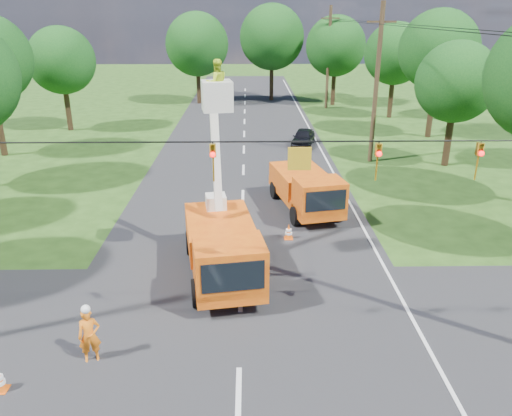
{
  "coord_description": "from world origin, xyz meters",
  "views": [
    {
      "loc": [
        0.28,
        -10.26,
        9.33
      ],
      "look_at": [
        0.57,
        6.86,
        2.6
      ],
      "focal_mm": 35.0,
      "sensor_mm": 36.0,
      "label": 1
    }
  ],
  "objects_px": {
    "bucket_truck": "(222,237)",
    "tree_right_e": "(395,54)",
    "tree_far_b": "(272,37)",
    "second_truck": "(306,189)",
    "traffic_cone_3": "(289,232)",
    "pole_right_far": "(328,57)",
    "tree_far_c": "(336,46)",
    "tree_far_a": "(197,44)",
    "tree_left_f": "(61,61)",
    "ground_worker": "(89,336)",
    "distant_car": "(303,137)",
    "tree_right_c": "(456,82)",
    "tree_right_d": "(439,50)",
    "traffic_cone_2": "(252,246)",
    "traffic_cone_7": "(312,183)",
    "pole_right_mid": "(376,84)"
  },
  "relations": [
    {
      "from": "bucket_truck",
      "to": "tree_right_e",
      "type": "bearing_deg",
      "value": 55.62
    },
    {
      "from": "tree_right_e",
      "to": "tree_far_b",
      "type": "bearing_deg",
      "value": 137.2
    },
    {
      "from": "second_truck",
      "to": "traffic_cone_3",
      "type": "xyz_separation_m",
      "value": [
        -1.12,
        -3.36,
        -0.8
      ]
    },
    {
      "from": "pole_right_far",
      "to": "tree_far_c",
      "type": "relative_size",
      "value": 1.09
    },
    {
      "from": "second_truck",
      "to": "tree_far_a",
      "type": "distance_m",
      "value": 33.36
    },
    {
      "from": "traffic_cone_3",
      "to": "tree_far_a",
      "type": "height_order",
      "value": "tree_far_a"
    },
    {
      "from": "tree_left_f",
      "to": "tree_far_c",
      "type": "bearing_deg",
      "value": 26.28
    },
    {
      "from": "ground_worker",
      "to": "tree_far_c",
      "type": "xyz_separation_m",
      "value": [
        13.71,
        42.44,
        5.21
      ]
    },
    {
      "from": "pole_right_far",
      "to": "tree_right_e",
      "type": "relative_size",
      "value": 1.16
    },
    {
      "from": "ground_worker",
      "to": "distant_car",
      "type": "height_order",
      "value": "ground_worker"
    },
    {
      "from": "bucket_truck",
      "to": "pole_right_far",
      "type": "height_order",
      "value": "pole_right_far"
    },
    {
      "from": "tree_right_e",
      "to": "tree_far_c",
      "type": "height_order",
      "value": "tree_far_c"
    },
    {
      "from": "tree_left_f",
      "to": "tree_right_c",
      "type": "relative_size",
      "value": 1.07
    },
    {
      "from": "distant_car",
      "to": "tree_right_d",
      "type": "relative_size",
      "value": 0.37
    },
    {
      "from": "traffic_cone_2",
      "to": "tree_right_e",
      "type": "distance_m",
      "value": 32.14
    },
    {
      "from": "ground_worker",
      "to": "tree_far_c",
      "type": "relative_size",
      "value": 0.18
    },
    {
      "from": "distant_car",
      "to": "traffic_cone_7",
      "type": "distance_m",
      "value": 10.01
    },
    {
      "from": "distant_car",
      "to": "tree_right_d",
      "type": "xyz_separation_m",
      "value": [
        10.35,
        2.71,
        6.06
      ]
    },
    {
      "from": "traffic_cone_7",
      "to": "distant_car",
      "type": "bearing_deg",
      "value": 86.88
    },
    {
      "from": "tree_right_d",
      "to": "tree_far_a",
      "type": "bearing_deg",
      "value": 141.06
    },
    {
      "from": "pole_right_far",
      "to": "tree_right_c",
      "type": "relative_size",
      "value": 1.28
    },
    {
      "from": "traffic_cone_7",
      "to": "tree_left_f",
      "type": "distance_m",
      "value": 25.0
    },
    {
      "from": "bucket_truck",
      "to": "traffic_cone_7",
      "type": "relative_size",
      "value": 11.12
    },
    {
      "from": "traffic_cone_7",
      "to": "pole_right_mid",
      "type": "relative_size",
      "value": 0.07
    },
    {
      "from": "second_truck",
      "to": "tree_far_b",
      "type": "xyz_separation_m",
      "value": [
        -0.17,
        33.95,
        5.65
      ]
    },
    {
      "from": "pole_right_far",
      "to": "tree_far_a",
      "type": "height_order",
      "value": "pole_right_far"
    },
    {
      "from": "tree_right_c",
      "to": "tree_far_c",
      "type": "distance_m",
      "value": 23.31
    },
    {
      "from": "tree_far_a",
      "to": "tree_right_c",
      "type": "bearing_deg",
      "value": -52.83
    },
    {
      "from": "bucket_truck",
      "to": "traffic_cone_2",
      "type": "xyz_separation_m",
      "value": [
        1.1,
        1.89,
        -1.29
      ]
    },
    {
      "from": "distant_car",
      "to": "tree_left_f",
      "type": "height_order",
      "value": "tree_left_f"
    },
    {
      "from": "traffic_cone_2",
      "to": "pole_right_far",
      "type": "relative_size",
      "value": 0.07
    },
    {
      "from": "second_truck",
      "to": "tree_right_e",
      "type": "height_order",
      "value": "tree_right_e"
    },
    {
      "from": "pole_right_mid",
      "to": "tree_far_b",
      "type": "xyz_separation_m",
      "value": [
        -5.5,
        25.0,
        1.7
      ]
    },
    {
      "from": "traffic_cone_3",
      "to": "tree_left_f",
      "type": "bearing_deg",
      "value": 127.07
    },
    {
      "from": "bucket_truck",
      "to": "tree_right_d",
      "type": "bearing_deg",
      "value": 46.54
    },
    {
      "from": "ground_worker",
      "to": "traffic_cone_2",
      "type": "xyz_separation_m",
      "value": [
        4.64,
        6.73,
        -0.49
      ]
    },
    {
      "from": "second_truck",
      "to": "tree_right_c",
      "type": "height_order",
      "value": "tree_right_c"
    },
    {
      "from": "traffic_cone_2",
      "to": "traffic_cone_7",
      "type": "distance_m",
      "value": 8.73
    },
    {
      "from": "tree_far_b",
      "to": "traffic_cone_3",
      "type": "bearing_deg",
      "value": -91.45
    },
    {
      "from": "second_truck",
      "to": "tree_right_e",
      "type": "relative_size",
      "value": 0.73
    },
    {
      "from": "traffic_cone_2",
      "to": "tree_far_a",
      "type": "relative_size",
      "value": 0.07
    },
    {
      "from": "tree_left_f",
      "to": "distant_car",
      "type": "bearing_deg",
      "value": -16.52
    },
    {
      "from": "second_truck",
      "to": "tree_right_c",
      "type": "bearing_deg",
      "value": 26.37
    },
    {
      "from": "second_truck",
      "to": "tree_right_d",
      "type": "height_order",
      "value": "tree_right_d"
    },
    {
      "from": "tree_far_b",
      "to": "bucket_truck",
      "type": "bearing_deg",
      "value": -95.17
    },
    {
      "from": "tree_right_c",
      "to": "tree_far_c",
      "type": "bearing_deg",
      "value": 99.14
    },
    {
      "from": "traffic_cone_2",
      "to": "tree_right_e",
      "type": "relative_size",
      "value": 0.08
    },
    {
      "from": "traffic_cone_7",
      "to": "tree_right_e",
      "type": "relative_size",
      "value": 0.08
    },
    {
      "from": "tree_right_c",
      "to": "tree_far_b",
      "type": "xyz_separation_m",
      "value": [
        -10.2,
        26.0,
        1.5
      ]
    },
    {
      "from": "ground_worker",
      "to": "distant_car",
      "type": "relative_size",
      "value": 0.47
    }
  ]
}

